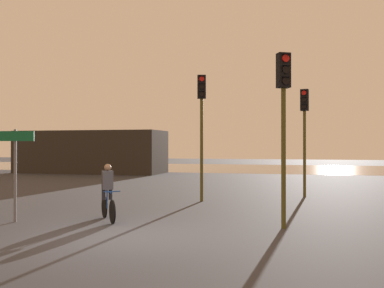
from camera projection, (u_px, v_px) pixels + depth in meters
The scene contains 8 objects.
ground_plane at pixel (119, 237), 9.95m from camera, with size 120.00×120.00×0.00m, color #333338.
water_strip at pixel (255, 168), 40.69m from camera, with size 80.00×16.00×0.01m, color gray.
distant_building at pixel (91, 152), 33.90m from camera, with size 11.64×4.00×3.31m, color #2D2823.
traffic_light_far_right at pixel (304, 122), 17.85m from camera, with size 0.36×0.38×4.50m.
traffic_light_near_right at pixel (284, 107), 11.04m from camera, with size 0.39×0.41×4.54m.
traffic_light_center at pixel (202, 114), 16.44m from camera, with size 0.37×0.39×4.86m.
direction_sign_post at pixel (15, 162), 11.96m from camera, with size 1.07×0.30×2.60m.
cyclist at pixel (108, 192), 12.22m from camera, with size 1.07×1.38×1.62m.
Camera 1 is at (4.07, -9.25, 2.14)m, focal length 40.00 mm.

